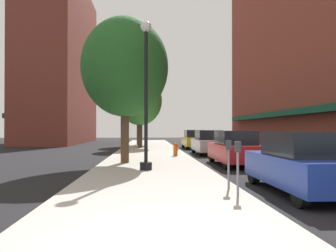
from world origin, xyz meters
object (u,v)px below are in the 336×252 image
at_px(parking_meter_far, 229,158).
at_px(tree_far, 140,100).
at_px(lamppost, 146,92).
at_px(car_red, 235,149).
at_px(parking_meter_near, 238,161).
at_px(car_blue, 302,163).
at_px(car_silver, 208,143).
at_px(car_yellow, 194,139).
at_px(tree_near, 125,67).
at_px(tree_mid, 139,103).
at_px(fire_hydrant, 176,149).

relative_size(parking_meter_far, tree_far, 0.21).
relative_size(lamppost, tree_far, 0.93).
distance_m(parking_meter_far, car_red, 6.91).
bearing_deg(parking_meter_near, car_blue, 20.61).
distance_m(parking_meter_near, car_silver, 14.54).
distance_m(parking_meter_far, car_yellow, 20.62).
xyz_separation_m(tree_far, car_blue, (4.80, -20.09, -3.43)).
bearing_deg(car_red, parking_meter_far, -106.33).
xyz_separation_m(tree_near, tree_mid, (0.16, 18.08, -0.31)).
relative_size(tree_far, car_blue, 1.47).
bearing_deg(tree_mid, car_red, -74.69).
xyz_separation_m(tree_mid, car_blue, (5.08, -25.34, -3.59)).
bearing_deg(tree_near, tree_far, 88.09).
height_order(lamppost, fire_hydrant, lamppost).
xyz_separation_m(tree_near, car_silver, (5.23, 6.41, -3.90)).
bearing_deg(lamppost, car_silver, 65.56).
bearing_deg(car_yellow, car_silver, -91.66).
xyz_separation_m(fire_hydrant, car_blue, (2.46, -11.12, 0.29)).
distance_m(lamppost, tree_near, 3.38).
distance_m(car_red, car_yellow, 13.90).
relative_size(tree_near, car_yellow, 1.63).
bearing_deg(fire_hydrant, car_blue, -77.51).
height_order(lamppost, tree_mid, tree_mid).
height_order(tree_near, tree_far, tree_near).
relative_size(parking_meter_near, car_blue, 0.30).
height_order(parking_meter_near, tree_mid, tree_mid).
height_order(car_blue, car_silver, same).
bearing_deg(parking_meter_far, lamppost, 117.93).
bearing_deg(tree_near, parking_meter_near, -67.70).
bearing_deg(tree_mid, parking_meter_near, -83.17).
distance_m(fire_hydrant, tree_far, 9.99).
height_order(fire_hydrant, tree_far, tree_far).
xyz_separation_m(parking_meter_far, car_blue, (1.95, -0.18, -0.14)).
xyz_separation_m(car_blue, car_red, (0.00, 6.80, 0.00)).
bearing_deg(tree_near, parking_meter_far, -65.17).
distance_m(fire_hydrant, car_blue, 11.39).
bearing_deg(parking_meter_far, fire_hydrant, 92.69).
xyz_separation_m(parking_meter_near, tree_near, (-3.28, 8.00, 3.76)).
height_order(tree_mid, car_blue, tree_mid).
height_order(fire_hydrant, parking_meter_near, parking_meter_near).
height_order(parking_meter_far, tree_mid, tree_mid).
relative_size(fire_hydrant, tree_far, 0.12).
bearing_deg(car_silver, car_red, -89.06).
xyz_separation_m(car_red, car_silver, (0.00, 6.87, 0.00)).
height_order(lamppost, car_yellow, lamppost).
xyz_separation_m(parking_meter_far, car_silver, (1.95, 13.50, -0.14)).
xyz_separation_m(car_silver, car_yellow, (0.00, 7.03, 0.00)).
height_order(tree_near, car_silver, tree_near).
bearing_deg(car_silver, parking_meter_near, -96.77).
relative_size(parking_meter_far, car_silver, 0.30).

